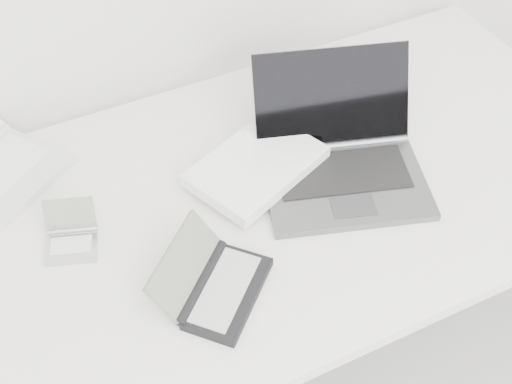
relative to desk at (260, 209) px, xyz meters
name	(u,v)px	position (x,y,z in m)	size (l,w,h in m)	color
desk	(260,209)	(0.00, 0.00, 0.00)	(1.60, 0.80, 0.73)	white
laptop_large	(307,162)	(0.11, 0.01, 0.08)	(0.53, 0.41, 0.21)	#5C5F62
pda_silver	(71,238)	(-0.38, 0.04, 0.06)	(0.12, 0.13, 0.08)	#BCBBC0
palmtop_charcoal	(216,286)	(-0.18, -0.18, 0.07)	(0.26, 0.25, 0.09)	black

